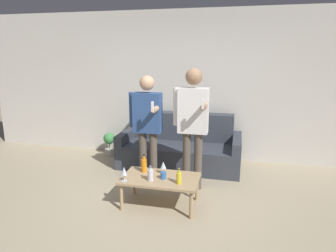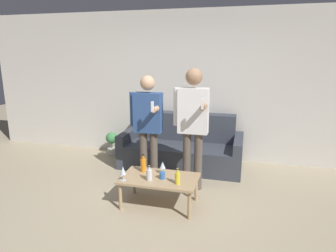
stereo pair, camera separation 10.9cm
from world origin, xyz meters
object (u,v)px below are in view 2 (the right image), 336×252
Objects in this scene: person_standing_left at (148,121)px; person_standing_right at (193,119)px; coffee_table at (159,180)px; bottle_orange at (178,178)px; couch at (182,148)px.

person_standing_left is 0.70m from person_standing_right.
person_standing_right is at bearing 62.29° from coffee_table.
person_standing_left is at bearing 118.86° from coffee_table.
person_standing_left is (-0.65, 0.81, 0.50)m from bottle_orange.
bottle_orange is 0.12× the size of person_standing_left.
bottle_orange is 1.15m from person_standing_left.
bottle_orange is (0.27, -0.13, 0.12)m from coffee_table.
couch is at bearing 100.31° from bottle_orange.
coffee_table is (0.03, -1.50, 0.03)m from couch.
couch is 1.21m from person_standing_right.
coffee_table is 0.61× the size of person_standing_left.
bottle_orange is at bearing -79.69° from couch.
person_standing_right is (0.34, -0.90, 0.73)m from couch.
person_standing_left is at bearing -113.35° from couch.
couch is 1.19× the size of person_standing_right.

